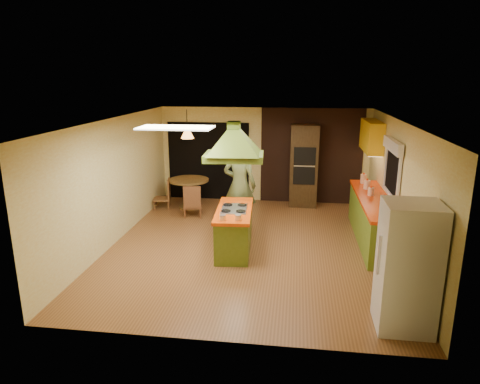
# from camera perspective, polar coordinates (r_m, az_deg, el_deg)

# --- Properties ---
(ground) EXTENTS (6.50, 6.50, 0.00)m
(ground) POSITION_cam_1_polar(r_m,az_deg,el_deg) (8.67, 1.37, -7.12)
(ground) COLOR brown
(ground) RESTS_ON ground
(room_walls) EXTENTS (5.50, 6.50, 6.50)m
(room_walls) POSITION_cam_1_polar(r_m,az_deg,el_deg) (8.27, 1.43, 0.91)
(room_walls) COLOR beige
(room_walls) RESTS_ON ground
(ceiling_plane) EXTENTS (6.50, 6.50, 0.00)m
(ceiling_plane) POSITION_cam_1_polar(r_m,az_deg,el_deg) (8.05, 1.48, 9.56)
(ceiling_plane) COLOR silver
(ceiling_plane) RESTS_ON room_walls
(brick_panel) EXTENTS (2.64, 0.03, 2.50)m
(brick_panel) POSITION_cam_1_polar(r_m,az_deg,el_deg) (11.39, 9.48, 4.70)
(brick_panel) COLOR #381E14
(brick_panel) RESTS_ON ground
(nook_opening) EXTENTS (2.20, 0.03, 2.10)m
(nook_opening) POSITION_cam_1_polar(r_m,az_deg,el_deg) (11.66, -4.22, 4.11)
(nook_opening) COLOR black
(nook_opening) RESTS_ON ground
(right_counter) EXTENTS (0.62, 3.05, 0.92)m
(right_counter) POSITION_cam_1_polar(r_m,az_deg,el_deg) (9.17, 17.25, -3.48)
(right_counter) COLOR olive
(right_counter) RESTS_ON ground
(upper_cabinets) EXTENTS (0.34, 1.40, 0.70)m
(upper_cabinets) POSITION_cam_1_polar(r_m,az_deg,el_deg) (10.40, 17.15, 7.14)
(upper_cabinets) COLOR yellow
(upper_cabinets) RESTS_ON room_walls
(window_right) EXTENTS (0.12, 1.35, 1.06)m
(window_right) POSITION_cam_1_polar(r_m,az_deg,el_deg) (8.70, 19.74, 4.25)
(window_right) COLOR black
(window_right) RESTS_ON room_walls
(fluor_panel) EXTENTS (1.20, 0.60, 0.03)m
(fluor_panel) POSITION_cam_1_polar(r_m,az_deg,el_deg) (7.09, -8.55, 8.49)
(fluor_panel) COLOR white
(fluor_panel) RESTS_ON ceiling_plane
(kitchen_island) EXTENTS (0.78, 1.70, 0.85)m
(kitchen_island) POSITION_cam_1_polar(r_m,az_deg,el_deg) (8.31, -0.78, -4.99)
(kitchen_island) COLOR #5C6F1B
(kitchen_island) RESTS_ON ground
(range_hood) EXTENTS (1.12, 0.84, 0.80)m
(range_hood) POSITION_cam_1_polar(r_m,az_deg,el_deg) (7.86, -0.83, 7.57)
(range_hood) COLOR #4C6318
(range_hood) RESTS_ON ceiling_plane
(man) EXTENTS (0.81, 0.61, 2.00)m
(man) POSITION_cam_1_polar(r_m,az_deg,el_deg) (9.26, -0.04, 0.89)
(man) COLOR #4E5A2F
(man) RESTS_ON ground
(refrigerator) EXTENTS (0.73, 0.69, 1.75)m
(refrigerator) POSITION_cam_1_polar(r_m,az_deg,el_deg) (6.10, 21.45, -9.30)
(refrigerator) COLOR silver
(refrigerator) RESTS_ON ground
(wall_oven) EXTENTS (0.71, 0.62, 2.11)m
(wall_oven) POSITION_cam_1_polar(r_m,az_deg,el_deg) (11.15, 8.55, 3.49)
(wall_oven) COLOR #402C14
(wall_oven) RESTS_ON ground
(dining_table) EXTENTS (1.01, 1.01, 0.76)m
(dining_table) POSITION_cam_1_polar(r_m,az_deg,el_deg) (10.99, -6.80, 0.58)
(dining_table) COLOR brown
(dining_table) RESTS_ON ground
(chair_left) EXTENTS (0.49, 0.49, 0.75)m
(chair_left) POSITION_cam_1_polar(r_m,az_deg,el_deg) (11.13, -10.39, -0.20)
(chair_left) COLOR brown
(chair_left) RESTS_ON ground
(chair_near) EXTENTS (0.50, 0.50, 0.79)m
(chair_near) POSITION_cam_1_polar(r_m,az_deg,el_deg) (10.36, -6.31, -1.10)
(chair_near) COLOR brown
(chair_near) RESTS_ON ground
(pendant_lamp) EXTENTS (0.42, 0.42, 0.21)m
(pendant_lamp) POSITION_cam_1_polar(r_m,az_deg,el_deg) (10.73, -7.03, 7.67)
(pendant_lamp) COLOR #FF9E3F
(pendant_lamp) RESTS_ON ceiling_plane
(canister_large) EXTENTS (0.14, 0.14, 0.20)m
(canister_large) POSITION_cam_1_polar(r_m,az_deg,el_deg) (10.16, 16.14, 1.70)
(canister_large) COLOR beige
(canister_large) RESTS_ON right_counter
(canister_medium) EXTENTS (0.17, 0.17, 0.19)m
(canister_medium) POSITION_cam_1_polar(r_m,az_deg,el_deg) (9.66, 16.57, 0.95)
(canister_medium) COLOR #FFE9CD
(canister_medium) RESTS_ON right_counter
(canister_small) EXTENTS (0.13, 0.13, 0.16)m
(canister_small) POSITION_cam_1_polar(r_m,az_deg,el_deg) (9.16, 17.05, 0.05)
(canister_small) COLOR #FBE6C9
(canister_small) RESTS_ON right_counter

